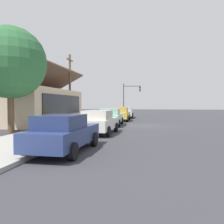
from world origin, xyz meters
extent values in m
plane|color=#38383D|center=(0.00, 0.00, 0.00)|extent=(120.00, 120.00, 0.00)
cube|color=#A3A099|center=(0.00, 5.60, 0.08)|extent=(60.00, 4.20, 0.16)
cube|color=navy|center=(-12.18, 2.78, 0.68)|extent=(4.76, 1.88, 0.70)
cube|color=navy|center=(-12.65, 2.79, 1.31)|extent=(2.30, 1.61, 0.56)
cylinder|color=black|center=(-10.69, 3.63, 0.33)|extent=(0.66, 0.24, 0.66)
cylinder|color=black|center=(-10.73, 1.86, 0.33)|extent=(0.66, 0.24, 0.66)
cylinder|color=black|center=(-13.62, 3.70, 0.33)|extent=(0.66, 0.24, 0.66)
cylinder|color=black|center=(-13.66, 1.93, 0.33)|extent=(0.66, 0.24, 0.66)
cube|color=silver|center=(-6.21, 2.64, 0.68)|extent=(4.37, 1.98, 0.70)
cube|color=beige|center=(-6.64, 2.66, 1.31)|extent=(2.12, 1.68, 0.56)
cylinder|color=black|center=(-4.85, 3.52, 0.33)|extent=(0.67, 0.24, 0.66)
cylinder|color=black|center=(-4.91, 1.68, 0.33)|extent=(0.67, 0.24, 0.66)
cylinder|color=black|center=(-7.52, 3.60, 0.33)|extent=(0.67, 0.24, 0.66)
cylinder|color=black|center=(-7.58, 1.77, 0.33)|extent=(0.67, 0.24, 0.66)
cube|color=#9ED1BC|center=(-0.24, 2.87, 0.68)|extent=(4.74, 1.99, 0.70)
cube|color=#86B1A0|center=(-0.71, 2.85, 1.31)|extent=(2.30, 1.68, 0.56)
cylinder|color=black|center=(1.17, 3.83, 0.33)|extent=(0.67, 0.24, 0.66)
cylinder|color=black|center=(1.24, 2.02, 0.33)|extent=(0.67, 0.24, 0.66)
cylinder|color=black|center=(-1.73, 3.72, 0.33)|extent=(0.67, 0.24, 0.66)
cylinder|color=black|center=(-1.66, 1.91, 0.33)|extent=(0.67, 0.24, 0.66)
cube|color=gold|center=(5.71, 2.71, 0.68)|extent=(4.42, 1.89, 0.70)
cube|color=gold|center=(5.27, 2.70, 1.31)|extent=(2.13, 1.63, 0.56)
cylinder|color=black|center=(7.05, 3.64, 0.33)|extent=(0.66, 0.23, 0.66)
cylinder|color=black|center=(7.09, 1.83, 0.33)|extent=(0.66, 0.23, 0.66)
cylinder|color=black|center=(4.34, 3.59, 0.33)|extent=(0.66, 0.23, 0.66)
cylinder|color=black|center=(4.37, 1.78, 0.33)|extent=(0.66, 0.23, 0.66)
cube|color=silver|center=(11.74, 2.72, 0.68)|extent=(4.91, 2.02, 0.70)
cube|color=#A0A2A6|center=(11.26, 2.69, 1.31)|extent=(2.40, 1.66, 0.56)
cylinder|color=black|center=(13.18, 3.68, 0.33)|extent=(0.67, 0.26, 0.66)
cylinder|color=black|center=(13.28, 1.94, 0.33)|extent=(0.67, 0.26, 0.66)
cylinder|color=black|center=(10.20, 3.50, 0.33)|extent=(0.67, 0.26, 0.66)
cylinder|color=black|center=(10.30, 1.77, 0.33)|extent=(0.67, 0.26, 0.66)
cube|color=#CCB293|center=(1.29, 12.00, 1.75)|extent=(12.30, 7.98, 3.49)
cube|color=black|center=(1.29, 7.97, 1.92)|extent=(9.84, 0.08, 1.96)
cube|color=brown|center=(1.29, 10.01, 4.55)|extent=(12.90, 4.29, 2.38)
cube|color=brown|center=(1.29, 13.99, 4.55)|extent=(12.90, 4.29, 2.38)
cylinder|color=brown|center=(-6.90, 8.69, 1.74)|extent=(0.44, 0.44, 3.49)
sphere|color=#2D6638|center=(-6.90, 8.69, 4.83)|extent=(4.90, 4.90, 4.90)
cylinder|color=#383833|center=(15.96, 3.60, 2.60)|extent=(0.14, 0.14, 5.20)
cylinder|color=#383833|center=(15.96, 2.30, 4.80)|extent=(0.10, 2.60, 0.10)
cube|color=black|center=(15.96, 1.00, 4.35)|extent=(0.28, 0.24, 0.80)
sphere|color=red|center=(15.81, 1.00, 4.61)|extent=(0.16, 0.16, 0.16)
sphere|color=yellow|center=(15.81, 1.00, 4.35)|extent=(0.16, 0.16, 0.16)
sphere|color=green|center=(15.81, 1.00, 4.09)|extent=(0.16, 0.16, 0.16)
cylinder|color=brown|center=(3.63, 8.20, 3.75)|extent=(0.24, 0.24, 7.50)
cube|color=brown|center=(3.63, 8.20, 6.90)|extent=(1.80, 0.12, 0.12)
cylinder|color=red|center=(3.99, 4.20, 0.44)|extent=(0.22, 0.22, 0.55)
sphere|color=red|center=(3.99, 4.20, 0.78)|extent=(0.18, 0.18, 0.18)
camera|label=1|loc=(-21.72, -0.84, 2.06)|focal=37.91mm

